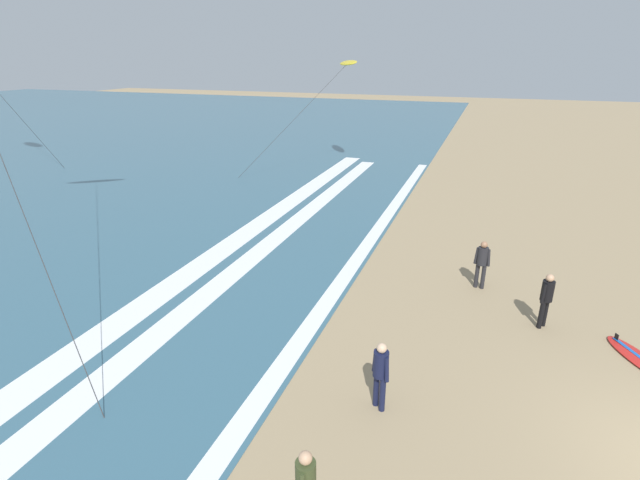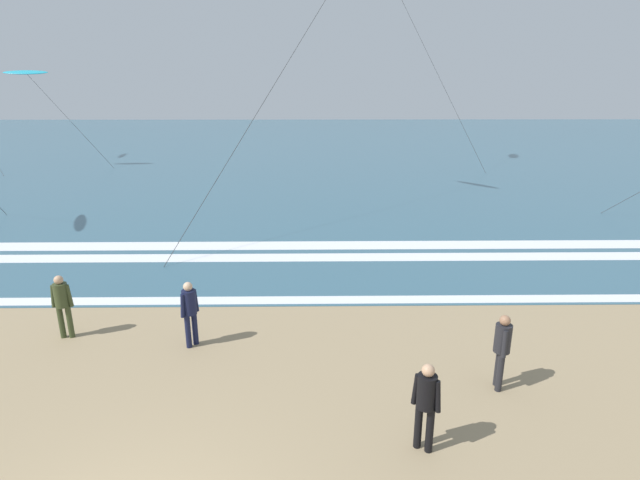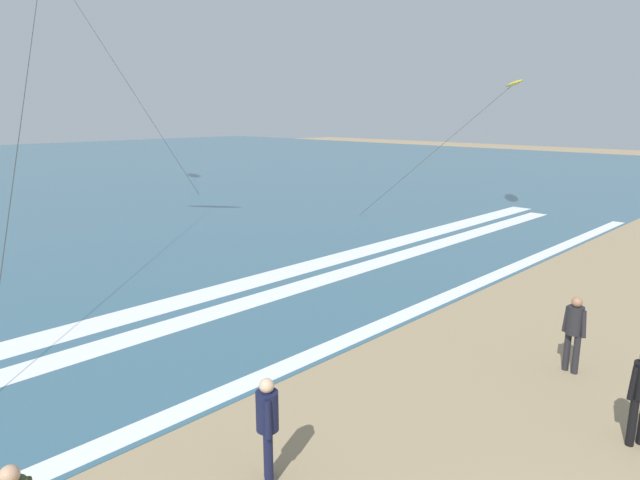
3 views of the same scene
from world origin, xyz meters
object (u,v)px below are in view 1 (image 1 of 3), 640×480
(surfer_mid_group, at_px, (381,370))
(surfer_left_near, at_px, (547,296))
(surfboard_left_pile, at_px, (640,359))
(kite_yellow_low_near, at_px, (348,63))
(surfer_foreground_main, at_px, (482,260))

(surfer_mid_group, bearing_deg, surfer_left_near, -36.94)
(surfboard_left_pile, xyz_separation_m, kite_yellow_low_near, (18.37, 13.07, 6.43))
(surfer_mid_group, height_order, surfboard_left_pile, surfer_mid_group)
(surfer_foreground_main, height_order, surfboard_left_pile, surfer_foreground_main)
(surfer_mid_group, xyz_separation_m, surfboard_left_pile, (3.77, -5.70, -0.91))
(surfboard_left_pile, bearing_deg, surfer_foreground_main, 54.65)
(surfer_mid_group, height_order, surfer_left_near, same)
(surfer_mid_group, relative_size, surfboard_left_pile, 0.75)
(surfboard_left_pile, relative_size, kite_yellow_low_near, 0.31)
(surfer_foreground_main, distance_m, kite_yellow_low_near, 18.91)
(surfer_foreground_main, relative_size, surfer_mid_group, 1.00)
(surfer_mid_group, relative_size, kite_yellow_low_near, 0.23)
(surfboard_left_pile, height_order, kite_yellow_low_near, kite_yellow_low_near)
(surfer_mid_group, relative_size, surfer_left_near, 1.00)
(surfer_foreground_main, height_order, kite_yellow_low_near, kite_yellow_low_near)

